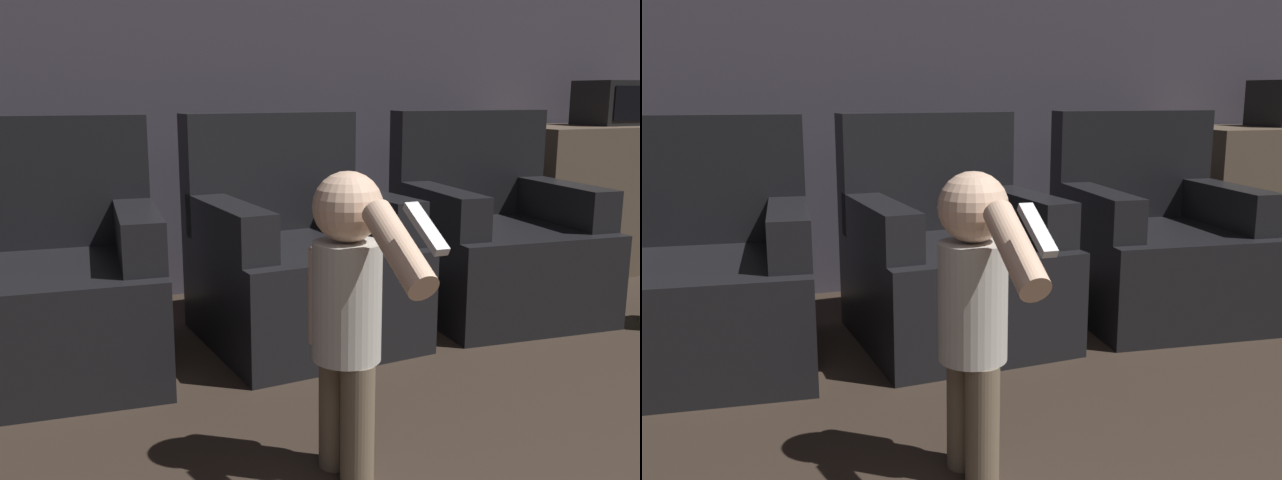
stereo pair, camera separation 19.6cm
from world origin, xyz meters
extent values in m
cube|color=#3D3842|center=(0.00, 4.50, 1.30)|extent=(8.40, 0.05, 2.60)
cube|color=black|center=(-0.90, 3.53, 0.23)|extent=(0.92, 0.94, 0.46)
cube|color=black|center=(-0.88, 3.88, 0.74)|extent=(0.86, 0.22, 0.56)
cube|color=black|center=(-0.56, 3.50, 0.56)|extent=(0.21, 0.73, 0.20)
cube|color=black|center=(0.17, 3.53, 0.23)|extent=(0.92, 0.94, 0.46)
cube|color=black|center=(0.14, 3.88, 0.74)|extent=(0.86, 0.23, 0.56)
cube|color=black|center=(-0.18, 3.50, 0.56)|extent=(0.22, 0.73, 0.20)
cube|color=black|center=(0.51, 3.55, 0.56)|extent=(0.22, 0.73, 0.20)
cube|color=black|center=(1.24, 3.53, 0.23)|extent=(0.93, 0.94, 0.46)
cube|color=black|center=(1.27, 3.88, 0.74)|extent=(0.87, 0.23, 0.56)
cube|color=black|center=(0.89, 3.56, 0.56)|extent=(0.22, 0.73, 0.20)
cube|color=black|center=(1.58, 3.50, 0.56)|extent=(0.22, 0.73, 0.20)
cylinder|color=brown|center=(-0.13, 2.33, 0.18)|extent=(0.10, 0.10, 0.36)
cylinder|color=brown|center=(-0.16, 2.44, 0.18)|extent=(0.10, 0.10, 0.36)
cylinder|color=#B7B2A8|center=(-0.14, 2.38, 0.53)|extent=(0.20, 0.20, 0.34)
sphere|color=beige|center=(-0.14, 2.38, 0.80)|extent=(0.20, 0.20, 0.20)
cylinder|color=beige|center=(-0.17, 2.50, 0.52)|extent=(0.08, 0.08, 0.29)
cylinder|color=beige|center=(-0.12, 2.14, 0.73)|extent=(0.08, 0.29, 0.21)
cube|color=white|center=(-0.12, 2.01, 0.81)|extent=(0.04, 0.16, 0.10)
cube|color=brown|center=(2.44, 4.11, 0.45)|extent=(1.31, 0.65, 0.91)
cube|color=black|center=(2.55, 4.11, 1.04)|extent=(0.53, 0.33, 0.27)
cube|color=black|center=(2.51, 3.94, 1.04)|extent=(0.37, 0.01, 0.21)
camera|label=1|loc=(-0.96, 0.62, 1.12)|focal=40.00mm
camera|label=2|loc=(-0.78, 0.55, 1.12)|focal=40.00mm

